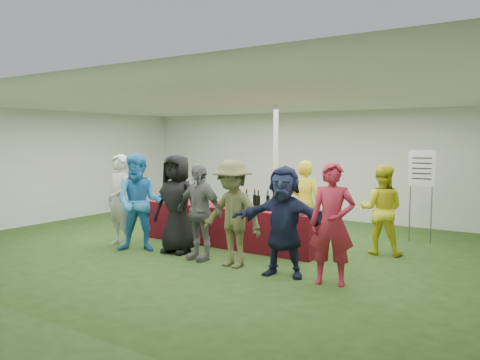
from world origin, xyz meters
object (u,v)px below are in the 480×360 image
Objects in this scene: customer_3 at (199,212)px; customer_5 at (284,221)px; serving_table at (231,225)px; customer_1 at (139,203)px; customer_4 at (232,213)px; dump_bucket at (301,209)px; customer_2 at (177,204)px; customer_0 at (120,200)px; staff_back at (381,210)px; staff_pourer at (305,203)px; customer_6 at (332,223)px; wine_list_sign at (422,175)px.

customer_5 is at bearing 2.22° from customer_3.
serving_table is 1.78m from customer_1.
customer_4 reaches higher than serving_table.
dump_bucket is 0.14× the size of customer_2.
customer_0 is 0.63m from customer_1.
customer_5 is (-0.82, -2.09, 0.03)m from staff_back.
staff_pourer is at bearing 10.31° from customer_1.
customer_2 is 3.01m from customer_6.
staff_back is at bearing 44.34° from customer_3.
serving_table is 2.23m from customer_5.
wine_list_sign is 1.12× the size of customer_3.
serving_table is 3.80m from wine_list_sign.
customer_6 is (2.37, -0.06, 0.05)m from customer_3.
staff_back reaches higher than dump_bucket.
customer_0 is at bearing -177.11° from customer_4.
wine_list_sign is 1.06× the size of customer_6.
wine_list_sign reaches higher than customer_0.
customer_4 is 1.04× the size of customer_5.
customer_2 is (-3.45, -3.19, -0.44)m from wine_list_sign.
staff_back is at bearing -105.51° from wine_list_sign.
customer_2 is at bearing -158.39° from dump_bucket.
staff_pourer is 2.03m from customer_5.
customer_1 is (-3.72, -2.12, 0.09)m from staff_back.
dump_bucket is at bearing 25.11° from customer_0.
customer_1 is at bearing 164.64° from customer_6.
staff_pourer is (1.21, 0.68, 0.43)m from serving_table.
customer_4 reaches higher than dump_bucket.
staff_pourer is at bearing 29.44° from serving_table.
customer_4 is at bearing 7.28° from customer_0.
staff_back reaches higher than serving_table.
customer_2 is 1.07× the size of customer_5.
customer_6 is at bearing 3.28° from customer_3.
wine_list_sign is 3.49m from customer_6.
serving_table is at bearing 129.10° from customer_4.
wine_list_sign is 1.11× the size of customer_5.
customer_5 is at bearing -35.40° from serving_table.
serving_table is at bearing 60.23° from customer_2.
customer_0 reaches higher than customer_3.
serving_table is 2.11× the size of customer_6.
customer_1 reaches higher than customer_2.
dump_bucket is 1.25m from customer_4.
customer_1 reaches higher than customer_3.
customer_0 reaches higher than customer_6.
staff_pourer is 2.35m from customer_6.
customer_0 is 3.52m from customer_5.
customer_0 reaches higher than dump_bucket.
customer_2 reaches higher than customer_5.
customer_6 reaches higher than staff_back.
customer_6 is (3.00, -0.23, -0.02)m from customer_2.
customer_3 is at bearing -82.40° from serving_table.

